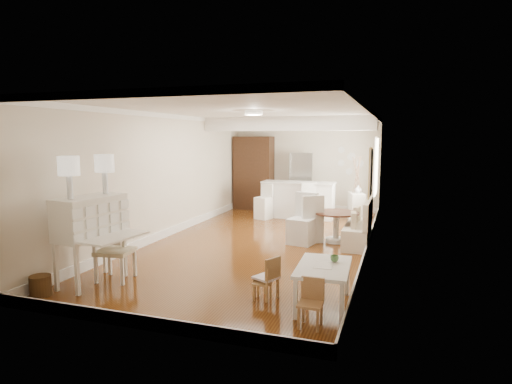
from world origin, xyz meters
The scene contains 20 objects.
room centered at (0.04, 0.32, 1.98)m, with size 9.00×9.04×2.82m.
secretary_bureau centered at (-1.70, -3.33, 0.69)m, with size 1.07×1.10×1.38m, color white.
gustavian_armchair centered at (-1.46, -3.07, 0.49)m, with size 0.56×0.56×0.98m, color white.
wicker_basket centered at (-2.05, -4.01, 0.15)m, with size 0.30×0.30×0.30m, color #503419.
kids_table centered at (1.87, -3.10, 0.28)m, with size 0.68×1.14×0.57m, color white.
kids_chair_a centered at (1.02, -3.13, 0.25)m, with size 0.24×0.24×0.49m, color tan.
kids_chair_b centered at (1.05, -3.06, 0.31)m, with size 0.30×0.30×0.62m, color #987145.
kids_chair_c centered at (1.84, -3.79, 0.30)m, with size 0.29×0.29×0.59m, color #A3754A.
banquette centered at (1.99, 0.50, 0.49)m, with size 0.52×1.60×0.98m, color silver.
dining_table centered at (1.53, 0.56, 0.33)m, with size 0.98×0.98×0.67m, color #4A2417.
slip_chair_near centered at (0.86, 0.19, 0.54)m, with size 0.52×0.54×1.09m, color silver.
slip_chair_far centered at (0.95, 0.48, 0.52)m, with size 0.49×0.51×1.04m, color silver.
breakfast_counter centered at (0.10, 3.10, 0.52)m, with size 2.05×0.65×1.03m, color white.
bar_stool_left centered at (-0.78, 2.63, 0.49)m, with size 0.39×0.39×0.98m, color white.
bar_stool_right centered at (0.54, 2.60, 0.53)m, with size 0.42×0.42×1.05m, color white.
pantry_cabinet centered at (-1.60, 4.18, 1.15)m, with size 1.20×0.60×2.30m, color #381E11.
fridge centered at (0.30, 4.15, 0.90)m, with size 0.75×0.65×1.80m, color silver.
sideboard centered at (1.70, 3.23, 0.38)m, with size 0.36×0.80×0.76m, color beige.
pencil_cup centered at (1.99, -2.88, 0.61)m, with size 0.11×0.11×0.09m, color #54884F.
branch_vase centered at (1.74, 3.26, 0.87)m, with size 0.20×0.20×0.21m, color silver.
Camera 1 is at (2.78, -8.64, 2.26)m, focal length 30.00 mm.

